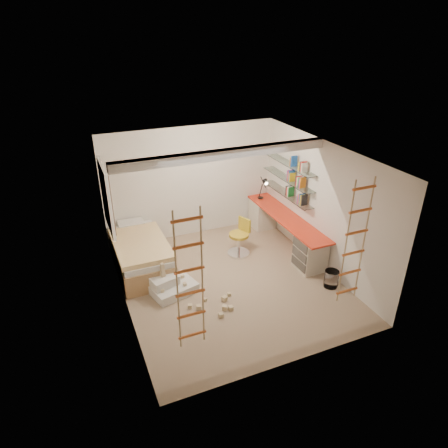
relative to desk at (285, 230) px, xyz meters
name	(u,v)px	position (x,y,z in m)	size (l,w,h in m)	color
floor	(230,282)	(-1.72, -0.86, -0.40)	(4.50, 4.50, 0.00)	#9F8566
ceiling_beam	(224,154)	(-1.72, -0.56, 2.12)	(4.00, 0.18, 0.16)	white
window_frame	(106,198)	(-3.69, 0.64, 1.15)	(0.06, 1.15, 1.35)	white
window_blind	(108,197)	(-3.65, 0.64, 1.15)	(0.02, 1.00, 1.20)	#4C2D1E
rope_ladder_left	(190,282)	(-3.07, -2.61, 1.11)	(0.41, 0.04, 2.13)	#C75021
rope_ladder_right	(355,243)	(-0.37, -2.61, 1.11)	(0.41, 0.04, 2.13)	#C55221
waste_bin	(331,279)	(0.03, -1.73, -0.23)	(0.27, 0.27, 0.34)	white
desk	(285,230)	(0.00, 0.00, 0.00)	(0.56, 2.80, 0.75)	red
shelves	(288,179)	(0.15, 0.27, 1.10)	(0.25, 1.80, 0.71)	white
bed	(140,253)	(-3.20, 0.36, -0.07)	(1.02, 2.00, 0.69)	#AD7F51
task_lamp	(264,185)	(-0.05, 0.96, 0.73)	(0.14, 0.36, 0.57)	black
swivel_chair	(240,242)	(-1.09, 0.06, -0.10)	(0.64, 0.64, 0.83)	gold
play_platform	(170,286)	(-2.88, -0.70, -0.26)	(0.95, 0.82, 0.36)	silver
toy_blocks	(195,292)	(-2.53, -1.13, -0.22)	(1.24, 1.21, 0.63)	#CCB284
books	(288,176)	(0.15, 0.27, 1.18)	(0.14, 0.70, 0.92)	#262626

